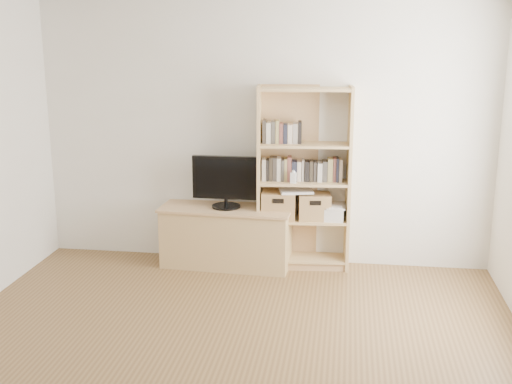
% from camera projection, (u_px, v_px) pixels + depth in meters
% --- Properties ---
extents(back_wall, '(4.50, 0.02, 2.60)m').
position_uv_depth(back_wall, '(263.00, 135.00, 6.36)').
color(back_wall, silver).
rests_on(back_wall, floor).
extents(tv_stand, '(1.29, 0.54, 0.58)m').
position_uv_depth(tv_stand, '(227.00, 237.00, 6.43)').
color(tv_stand, tan).
rests_on(tv_stand, floor).
extents(bookshelf, '(0.93, 0.40, 1.80)m').
position_uv_depth(bookshelf, '(304.00, 179.00, 6.25)').
color(bookshelf, tan).
rests_on(bookshelf, floor).
extents(television, '(0.66, 0.05, 0.52)m').
position_uv_depth(television, '(226.00, 182.00, 6.29)').
color(television, black).
rests_on(television, tv_stand).
extents(books_row_mid, '(0.88, 0.24, 0.23)m').
position_uv_depth(books_row_mid, '(304.00, 169.00, 6.24)').
color(books_row_mid, gray).
rests_on(books_row_mid, bookshelf).
extents(books_row_upper, '(0.43, 0.20, 0.22)m').
position_uv_depth(books_row_upper, '(284.00, 132.00, 6.16)').
color(books_row_upper, gray).
rests_on(books_row_upper, bookshelf).
extents(baby_monitor, '(0.06, 0.04, 0.10)m').
position_uv_depth(baby_monitor, '(293.00, 178.00, 6.15)').
color(baby_monitor, white).
rests_on(baby_monitor, bookshelf).
extents(basket_left, '(0.35, 0.29, 0.27)m').
position_uv_depth(basket_left, '(279.00, 205.00, 6.32)').
color(basket_left, '#9A6A45').
rests_on(basket_left, bookshelf).
extents(basket_right, '(0.34, 0.29, 0.25)m').
position_uv_depth(basket_right, '(314.00, 206.00, 6.30)').
color(basket_right, '#9A6A45').
rests_on(basket_right, bookshelf).
extents(laptop, '(0.36, 0.29, 0.02)m').
position_uv_depth(laptop, '(296.00, 191.00, 6.26)').
color(laptop, white).
rests_on(laptop, basket_left).
extents(magazine_stack, '(0.21, 0.28, 0.13)m').
position_uv_depth(magazine_stack, '(334.00, 213.00, 6.31)').
color(magazine_stack, beige).
rests_on(magazine_stack, bookshelf).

